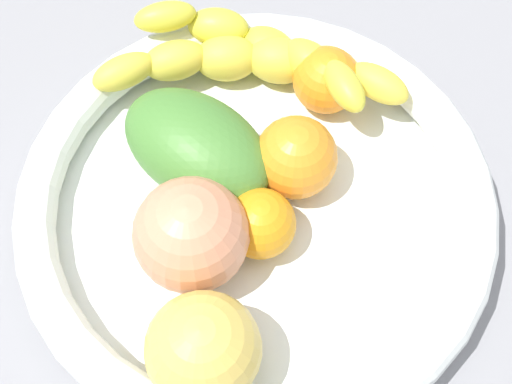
{
  "coord_description": "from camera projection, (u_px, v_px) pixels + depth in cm",
  "views": [
    {
      "loc": [
        3.52,
        25.59,
        54.46
      ],
      "look_at": [
        0.0,
        0.0,
        7.56
      ],
      "focal_mm": 53.75,
      "sensor_mm": 36.0,
      "label": 1
    }
  ],
  "objects": [
    {
      "name": "kitchen_counter",
      "position": [
        256.0,
        230.0,
        0.59
      ],
      "size": [
        120.0,
        120.0,
        3.0
      ],
      "primitive_type": "cube",
      "color": "gray",
      "rests_on": "ground"
    },
    {
      "name": "orange_front",
      "position": [
        261.0,
        224.0,
        0.53
      ],
      "size": [
        5.01,
        5.01,
        5.01
      ],
      "primitive_type": "sphere",
      "color": "orange",
      "rests_on": "fruit_bowl"
    },
    {
      "name": "orange_mid_right",
      "position": [
        326.0,
        80.0,
        0.59
      ],
      "size": [
        5.24,
        5.24,
        5.24
      ],
      "primitive_type": "sphere",
      "color": "orange",
      "rests_on": "fruit_bowl"
    },
    {
      "name": "peach_blush",
      "position": [
        191.0,
        235.0,
        0.51
      ],
      "size": [
        7.88,
        7.88,
        7.88
      ],
      "primitive_type": "sphere",
      "color": "#E5936C",
      "rests_on": "fruit_bowl"
    },
    {
      "name": "mango_green",
      "position": [
        197.0,
        147.0,
        0.55
      ],
      "size": [
        14.01,
        14.02,
        6.26
      ],
      "primitive_type": "ellipsoid",
      "rotation": [
        0.0,
        0.0,
        2.35
      ],
      "color": "#4A8636",
      "rests_on": "fruit_bowl"
    },
    {
      "name": "banana_draped_right",
      "position": [
        262.0,
        47.0,
        0.6
      ],
      "size": [
        16.83,
        12.78,
        5.79
      ],
      "color": "yellow",
      "rests_on": "fruit_bowl"
    },
    {
      "name": "orange_mid_left",
      "position": [
        296.0,
        157.0,
        0.55
      ],
      "size": [
        6.07,
        6.07,
        6.07
      ],
      "primitive_type": "sphere",
      "color": "orange",
      "rests_on": "fruit_bowl"
    },
    {
      "name": "fruit_bowl",
      "position": [
        256.0,
        207.0,
        0.55
      ],
      "size": [
        34.56,
        34.56,
        4.56
      ],
      "color": "white",
      "rests_on": "kitchen_counter"
    },
    {
      "name": "apple_yellow",
      "position": [
        203.0,
        349.0,
        0.47
      ],
      "size": [
        7.39,
        7.39,
        7.39
      ],
      "primitive_type": "sphere",
      "color": "#E8C556",
      "rests_on": "fruit_bowl"
    },
    {
      "name": "banana_draped_left",
      "position": [
        252.0,
        65.0,
        0.59
      ],
      "size": [
        24.49,
        9.54,
        4.23
      ],
      "color": "yellow",
      "rests_on": "fruit_bowl"
    }
  ]
}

